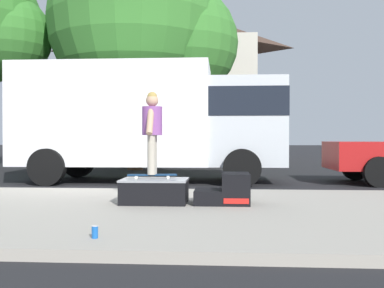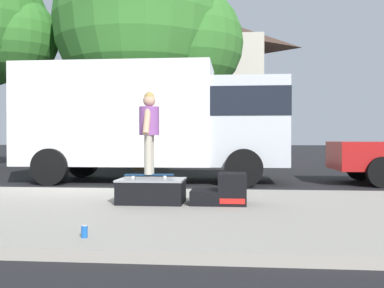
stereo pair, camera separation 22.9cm
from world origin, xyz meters
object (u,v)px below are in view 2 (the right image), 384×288
Objects in this scene: skater_kid at (149,126)px; soda_can at (84,232)px; skate_box at (152,190)px; kicker_ramp at (224,191)px; skateboard at (149,175)px; box_truck at (154,117)px; street_tree_neighbour at (150,27)px.

skater_kid is 2.82m from soda_can.
kicker_ramp is at bearing -0.02° from skate_box.
skate_box is 1.30× the size of skateboard.
skate_box is 1.02m from skater_kid.
skater_kid is (0.00, 0.00, 0.78)m from skateboard.
skateboard is at bearing 177.93° from kicker_ramp.
skateboard is at bearing 137.85° from skate_box.
skateboard reaches higher than skate_box.
skater_kid is (-0.05, 0.04, 1.02)m from skate_box.
kicker_ramp is 0.12× the size of box_truck.
skate_box is at bearing 179.98° from kicker_ramp.
box_truck is at bearing 99.16° from skateboard.
skateboard is at bearing -79.39° from street_tree_neighbour.
skateboard is at bearing 180.00° from skater_kid.
soda_can is at bearing -95.25° from skate_box.
skater_kid is at bearing -79.39° from street_tree_neighbour.
soda_can is at bearing -85.52° from box_truck.
street_tree_neighbour is at bearing 97.40° from soda_can.
box_truck is at bearing 112.41° from kicker_ramp.
street_tree_neighbour is at bearing 107.60° from kicker_ramp.
skate_box is 0.15× the size of box_truck.
kicker_ramp is 0.65× the size of skater_kid.
kicker_ramp is 1.21m from skateboard.
soda_can is (-1.37, -2.52, -0.14)m from kicker_ramp.
street_tree_neighbour is (-1.69, 9.03, 3.85)m from skater_kid.
box_truck is (-1.94, 4.70, 1.38)m from kicker_ramp.
skate_box is at bearing 84.75° from soda_can.
box_truck is 5.68m from street_tree_neighbour.
street_tree_neighbour is at bearing 100.85° from skate_box.
street_tree_neighbour reaches higher than skate_box.
soda_can is 0.02× the size of box_truck.
box_truck is (-0.75, 4.66, 1.14)m from skateboard.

